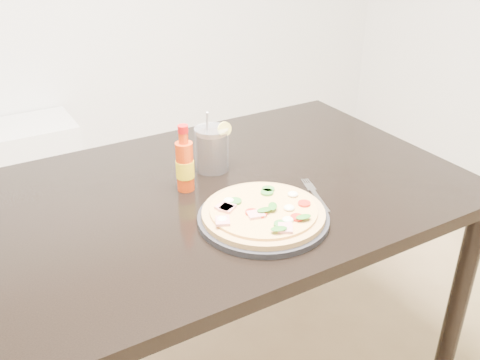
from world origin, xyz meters
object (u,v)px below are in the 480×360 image
dining_table (219,213)px  hot_sauce_bottle (185,165)px  pizza (263,212)px  plate (263,218)px  cola_cup (212,150)px  fork (315,194)px

dining_table → hot_sauce_bottle: bearing=153.6°
dining_table → pizza: bearing=-86.3°
pizza → plate: bearing=40.0°
cola_cup → fork: bearing=-59.5°
plate → fork: 0.20m
cola_cup → pizza: bearing=-94.9°
dining_table → plate: (0.01, -0.21, 0.09)m
fork → hot_sauce_bottle: bearing=162.0°
plate → dining_table: bearing=94.0°
plate → cola_cup: size_ratio=1.74×
dining_table → fork: fork is taller
dining_table → fork: bearing=-38.9°
plate → cola_cup: cola_cup is taller
dining_table → pizza: (0.01, -0.21, 0.11)m
plate → cola_cup: 0.33m
dining_table → pizza: pizza is taller
hot_sauce_bottle → fork: 0.37m
dining_table → plate: size_ratio=4.21×
pizza → fork: bearing=12.2°
pizza → hot_sauce_bottle: (-0.10, 0.25, 0.05)m
cola_cup → fork: (0.17, -0.29, -0.06)m
hot_sauce_bottle → cola_cup: size_ratio=1.01×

